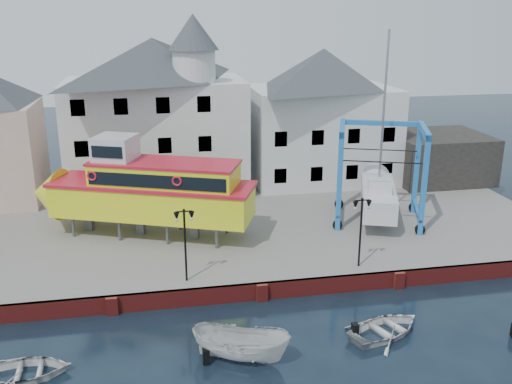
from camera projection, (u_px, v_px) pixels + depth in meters
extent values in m
plane|color=black|center=(262.00, 300.00, 31.39)|extent=(140.00, 140.00, 0.00)
cube|color=slate|center=(232.00, 222.00, 41.53)|extent=(44.00, 22.00, 1.00)
cube|color=maroon|center=(261.00, 291.00, 31.35)|extent=(44.00, 0.25, 1.00)
cube|color=maroon|center=(112.00, 306.00, 29.78)|extent=(0.60, 0.36, 1.00)
cube|color=maroon|center=(262.00, 293.00, 31.19)|extent=(0.60, 0.36, 1.00)
cube|color=maroon|center=(399.00, 280.00, 32.61)|extent=(0.60, 0.36, 1.00)
cube|color=silver|center=(157.00, 136.00, 46.13)|extent=(14.00, 8.00, 9.00)
pyramid|color=#34383E|center=(153.00, 59.00, 44.26)|extent=(14.00, 8.00, 3.20)
cube|color=black|center=(85.00, 188.00, 42.34)|extent=(1.00, 0.08, 1.20)
cube|color=black|center=(127.00, 186.00, 42.87)|extent=(1.00, 0.08, 1.20)
cube|color=black|center=(167.00, 184.00, 43.40)|extent=(1.00, 0.08, 1.20)
cube|color=black|center=(206.00, 182.00, 43.93)|extent=(1.00, 0.08, 1.20)
cube|color=black|center=(82.00, 149.00, 41.42)|extent=(1.00, 0.08, 1.20)
cube|color=black|center=(124.00, 147.00, 41.95)|extent=(1.00, 0.08, 1.20)
cube|color=black|center=(165.00, 145.00, 42.48)|extent=(1.00, 0.08, 1.20)
cube|color=black|center=(205.00, 144.00, 43.01)|extent=(1.00, 0.08, 1.20)
cube|color=black|center=(78.00, 108.00, 40.50)|extent=(1.00, 0.08, 1.20)
cube|color=black|center=(121.00, 107.00, 41.03)|extent=(1.00, 0.08, 1.20)
cube|color=black|center=(163.00, 105.00, 41.56)|extent=(1.00, 0.08, 1.20)
cube|color=black|center=(204.00, 104.00, 42.09)|extent=(1.00, 0.08, 1.20)
cylinder|color=silver|center=(194.00, 66.00, 42.67)|extent=(3.20, 3.20, 2.40)
cone|color=#34383E|center=(193.00, 32.00, 41.90)|extent=(3.80, 3.80, 2.60)
cube|color=silver|center=(321.00, 134.00, 49.22)|extent=(12.00, 8.00, 8.00)
pyramid|color=#34383E|center=(323.00, 68.00, 47.51)|extent=(12.00, 8.00, 3.20)
cube|color=black|center=(280.00, 176.00, 45.46)|extent=(1.00, 0.08, 1.20)
cube|color=black|center=(317.00, 174.00, 45.99)|extent=(1.00, 0.08, 1.20)
cube|color=black|center=(352.00, 172.00, 46.52)|extent=(1.00, 0.08, 1.20)
cube|color=black|center=(386.00, 170.00, 47.05)|extent=(1.00, 0.08, 1.20)
cube|color=black|center=(281.00, 139.00, 44.54)|extent=(1.00, 0.08, 1.20)
cube|color=black|center=(318.00, 138.00, 45.07)|extent=(1.00, 0.08, 1.20)
cube|color=black|center=(354.00, 136.00, 45.60)|extent=(1.00, 0.08, 1.20)
cube|color=black|center=(389.00, 135.00, 46.13)|extent=(1.00, 0.08, 1.20)
cube|color=black|center=(437.00, 157.00, 49.73)|extent=(8.00, 7.00, 4.00)
cylinder|color=black|center=(185.00, 247.00, 30.89)|extent=(0.12, 0.12, 4.00)
cube|color=black|center=(184.00, 211.00, 30.26)|extent=(0.90, 0.06, 0.06)
sphere|color=black|center=(184.00, 210.00, 30.24)|extent=(0.16, 0.16, 0.16)
cone|color=black|center=(177.00, 217.00, 30.27)|extent=(0.32, 0.32, 0.45)
sphere|color=silver|center=(177.00, 220.00, 30.33)|extent=(0.18, 0.18, 0.18)
cone|color=black|center=(192.00, 216.00, 30.41)|extent=(0.32, 0.32, 0.45)
sphere|color=silver|center=(192.00, 219.00, 30.47)|extent=(0.18, 0.18, 0.18)
cylinder|color=black|center=(360.00, 234.00, 32.66)|extent=(0.12, 0.12, 4.00)
cube|color=black|center=(362.00, 200.00, 32.03)|extent=(0.90, 0.06, 0.06)
sphere|color=black|center=(362.00, 199.00, 32.01)|extent=(0.16, 0.16, 0.16)
cone|color=black|center=(355.00, 205.00, 32.04)|extent=(0.32, 0.32, 0.45)
sphere|color=silver|center=(355.00, 208.00, 32.10)|extent=(0.18, 0.18, 0.18)
cone|color=black|center=(369.00, 204.00, 32.18)|extent=(0.32, 0.32, 0.45)
sphere|color=silver|center=(369.00, 207.00, 32.24)|extent=(0.18, 0.18, 0.18)
cylinder|color=#59595E|center=(73.00, 227.00, 37.36)|extent=(0.26, 0.26, 1.39)
cylinder|color=#59595E|center=(92.00, 213.00, 39.79)|extent=(0.26, 0.26, 1.39)
cylinder|color=#59595E|center=(119.00, 230.00, 36.75)|extent=(0.26, 0.26, 1.39)
cylinder|color=#59595E|center=(135.00, 216.00, 39.18)|extent=(0.26, 0.26, 1.39)
cylinder|color=#59595E|center=(167.00, 234.00, 36.14)|extent=(0.26, 0.26, 1.39)
cylinder|color=#59595E|center=(180.00, 220.00, 38.57)|extent=(0.26, 0.26, 1.39)
cylinder|color=#59595E|center=(217.00, 238.00, 35.53)|extent=(0.26, 0.26, 1.39)
cylinder|color=#59595E|center=(227.00, 223.00, 37.95)|extent=(0.26, 0.26, 1.39)
cube|color=#59595E|center=(89.00, 220.00, 38.49)|extent=(0.69, 0.64, 1.39)
cube|color=#59595E|center=(141.00, 224.00, 37.79)|extent=(0.69, 0.64, 1.39)
cube|color=#59595E|center=(194.00, 228.00, 37.09)|extent=(0.69, 0.64, 1.39)
cube|color=#EDF011|center=(152.00, 200.00, 37.09)|extent=(13.36, 8.16, 2.04)
cone|color=#EDF011|center=(47.00, 193.00, 38.50)|extent=(3.22, 4.03, 3.53)
cube|color=red|center=(152.00, 184.00, 36.75)|extent=(13.68, 8.40, 0.20)
cube|color=#EDF011|center=(165.00, 175.00, 36.37)|extent=(9.78, 6.42, 1.48)
cube|color=black|center=(156.00, 182.00, 34.86)|extent=(8.27, 3.41, 0.84)
cube|color=black|center=(173.00, 168.00, 37.86)|extent=(8.27, 3.41, 0.84)
cube|color=red|center=(164.00, 163.00, 36.12)|extent=(9.99, 6.57, 0.17)
cube|color=silver|center=(115.00, 149.00, 36.50)|extent=(3.14, 3.14, 1.69)
cube|color=black|center=(107.00, 152.00, 35.32)|extent=(1.90, 0.82, 0.74)
torus|color=red|center=(92.00, 176.00, 35.56)|extent=(0.65, 0.36, 0.65)
torus|color=red|center=(177.00, 181.00, 34.51)|extent=(0.65, 0.36, 0.65)
cube|color=#13629F|center=(339.00, 182.00, 37.71)|extent=(0.43, 0.43, 6.73)
cylinder|color=black|center=(337.00, 225.00, 38.64)|extent=(0.71, 0.45, 0.67)
cube|color=#13629F|center=(341.00, 165.00, 41.91)|extent=(0.43, 0.43, 6.73)
cylinder|color=black|center=(339.00, 204.00, 42.84)|extent=(0.71, 0.45, 0.67)
cube|color=#13629F|center=(424.00, 186.00, 36.89)|extent=(0.43, 0.43, 6.73)
cylinder|color=black|center=(420.00, 230.00, 37.82)|extent=(0.71, 0.45, 0.67)
cube|color=#13629F|center=(417.00, 168.00, 41.09)|extent=(0.43, 0.43, 6.73)
cylinder|color=black|center=(413.00, 208.00, 42.02)|extent=(0.71, 0.45, 0.67)
cube|color=#13629F|center=(342.00, 128.00, 38.83)|extent=(1.95, 4.63, 0.47)
cube|color=#13629F|center=(339.00, 206.00, 40.55)|extent=(1.85, 4.60, 0.20)
cube|color=#13629F|center=(424.00, 131.00, 38.01)|extent=(1.95, 4.63, 0.47)
cube|color=#13629F|center=(417.00, 210.00, 39.73)|extent=(1.85, 4.60, 0.20)
cube|color=#13629F|center=(381.00, 123.00, 40.52)|extent=(5.54, 2.27, 0.34)
cube|color=silver|center=(378.00, 197.00, 39.90)|extent=(4.53, 7.53, 1.54)
cone|color=silver|center=(376.00, 180.00, 43.92)|extent=(2.60, 2.20, 2.21)
cube|color=#59595E|center=(377.00, 212.00, 40.24)|extent=(0.80, 1.71, 0.67)
cube|color=silver|center=(380.00, 185.00, 39.13)|extent=(2.43, 3.23, 0.58)
cylinder|color=#99999E|center=(384.00, 110.00, 38.50)|extent=(0.20, 0.20, 10.57)
cube|color=black|center=(382.00, 162.00, 37.36)|extent=(4.90, 1.87, 0.05)
cube|color=black|center=(380.00, 150.00, 40.61)|extent=(4.90, 1.87, 0.05)
imported|color=silver|center=(241.00, 360.00, 26.08)|extent=(4.94, 3.54, 1.79)
imported|color=silver|center=(385.00, 334.00, 28.13)|extent=(4.95, 4.29, 0.86)
imported|color=silver|center=(25.00, 377.00, 24.86)|extent=(4.03, 2.94, 0.82)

